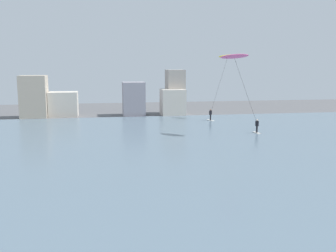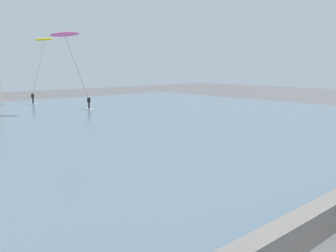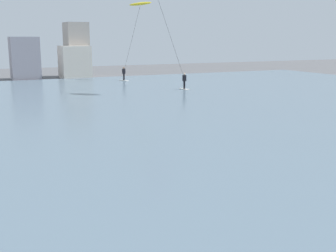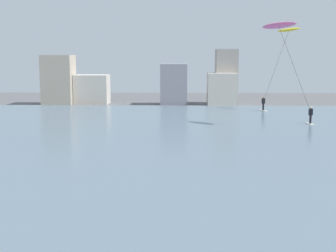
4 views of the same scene
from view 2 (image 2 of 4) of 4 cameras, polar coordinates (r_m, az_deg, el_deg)
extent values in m
cube|color=slate|center=(11.61, 17.42, -16.56)|extent=(60.00, 0.70, 1.03)
cube|color=silver|center=(47.56, -12.08, 2.60)|extent=(0.55, 1.43, 0.06)
cylinder|color=black|center=(47.51, -12.09, 3.10)|extent=(0.20, 0.20, 0.78)
cube|color=black|center=(47.45, -12.12, 3.93)|extent=(0.36, 0.25, 0.60)
sphere|color=beige|center=(47.41, -12.14, 4.42)|extent=(0.20, 0.20, 0.20)
cylinder|color=#333333|center=(46.08, -13.81, 8.46)|extent=(3.34, 0.86, 7.72)
ellipsoid|color=pink|center=(45.07, -15.65, 13.47)|extent=(3.27, 3.11, 0.91)
cube|color=silver|center=(56.25, -20.09, 3.25)|extent=(0.90, 1.47, 0.06)
cylinder|color=black|center=(56.21, -20.11, 3.67)|extent=(0.20, 0.20, 0.78)
cube|color=black|center=(56.16, -20.15, 4.37)|extent=(0.40, 0.33, 0.60)
sphere|color=#9E7051|center=(56.13, -20.17, 4.79)|extent=(0.20, 0.20, 0.20)
cylinder|color=#333333|center=(57.38, -19.33, 8.48)|extent=(2.99, 1.78, 8.04)
ellipsoid|color=yellow|center=(58.90, -18.55, 12.58)|extent=(2.81, 2.62, 0.67)
camera|label=1|loc=(6.98, 75.56, 25.98)|focal=41.88mm
camera|label=3|loc=(4.84, 14.82, 6.21)|focal=45.40mm
camera|label=4|loc=(12.97, 68.35, 7.23)|focal=52.23mm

